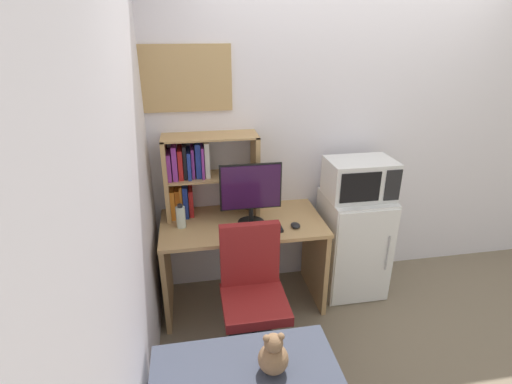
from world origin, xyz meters
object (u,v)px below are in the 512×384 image
desk_chair (253,303)px  mini_fridge (353,243)px  computer_mouse (295,225)px  microwave (360,179)px  teddy_bear (273,355)px  keyboard (255,229)px  wall_corkboard (178,79)px  monitor (251,191)px  water_bottle (181,217)px  hutch_bookshelf (197,172)px

desk_chair → mini_fridge: bearing=31.2°
computer_mouse → desk_chair: size_ratio=0.10×
microwave → teddy_bear: (-0.96, -1.24, -0.40)m
keyboard → wall_corkboard: bearing=135.4°
computer_mouse → teddy_bear: (-0.39, -1.04, -0.14)m
monitor → computer_mouse: monitor is taller
desk_chair → wall_corkboard: size_ratio=1.21×
water_bottle → desk_chair: size_ratio=0.20×
keyboard → desk_chair: size_ratio=0.42×
hutch_bookshelf → teddy_bear: 1.51m
microwave → teddy_bear: microwave is taller
keyboard → hutch_bookshelf: bearing=136.7°
monitor → water_bottle: monitor is taller
hutch_bookshelf → computer_mouse: (0.68, -0.36, -0.33)m
monitor → computer_mouse: size_ratio=5.25×
microwave → wall_corkboard: (-1.34, 0.27, 0.75)m
microwave → wall_corkboard: size_ratio=0.67×
mini_fridge → teddy_bear: (-0.96, -1.24, 0.19)m
monitor → teddy_bear: monitor is taller
monitor → microwave: bearing=5.3°
water_bottle → desk_chair: 0.81m
desk_chair → teddy_bear: 0.70m
monitor → wall_corkboard: bearing=142.8°
monitor → microwave: size_ratio=0.92×
water_bottle → computer_mouse: bearing=-10.5°
mini_fridge → keyboard: bearing=-167.4°
wall_corkboard → mini_fridge: bearing=-11.6°
microwave → wall_corkboard: 1.56m
water_bottle → keyboard: bearing=-16.2°
water_bottle → desk_chair: (0.45, -0.53, -0.42)m
monitor → microwave: monitor is taller
microwave → desk_chair: 1.26m
microwave → teddy_bear: size_ratio=2.22×
monitor → wall_corkboard: wall_corkboard is taller
microwave → hutch_bookshelf: bearing=172.5°
microwave → water_bottle: bearing=-178.2°
hutch_bookshelf → desk_chair: (0.30, -0.74, -0.68)m
computer_mouse → desk_chair: bearing=-135.3°
water_bottle → teddy_bear: size_ratio=0.79×
keyboard → microwave: microwave is taller
monitor → teddy_bear: bearing=-93.9°
microwave → desk_chair: size_ratio=0.55×
microwave → mini_fridge: bearing=-90.3°
hutch_bookshelf → wall_corkboard: 0.69m
teddy_bear → desk_chair: bearing=89.1°
keyboard → teddy_bear: 1.06m
teddy_bear → computer_mouse: bearing=69.3°
keyboard → computer_mouse: size_ratio=4.39×
monitor → wall_corkboard: size_ratio=0.61×
keyboard → computer_mouse: computer_mouse is taller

